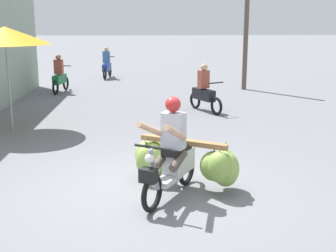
{
  "coord_description": "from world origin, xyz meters",
  "views": [
    {
      "loc": [
        -0.05,
        -6.91,
        2.76
      ],
      "look_at": [
        0.25,
        0.74,
        0.9
      ],
      "focal_mm": 48.77,
      "sensor_mm": 36.0,
      "label": 1
    }
  ],
  "objects_px": {
    "motorbike_distant_far_ahead": "(60,77)",
    "utility_pole": "(246,20)",
    "motorbike_main_loaded": "(181,160)",
    "motorbike_distant_ahead_right": "(204,92)",
    "market_umbrella_near_shop": "(5,35)",
    "motorbike_distant_ahead_left": "(107,66)"
  },
  "relations": [
    {
      "from": "motorbike_distant_ahead_left",
      "to": "utility_pole",
      "type": "distance_m",
      "value": 6.8
    },
    {
      "from": "utility_pole",
      "to": "motorbike_main_loaded",
      "type": "bearing_deg",
      "value": -106.92
    },
    {
      "from": "motorbike_distant_ahead_right",
      "to": "market_umbrella_near_shop",
      "type": "bearing_deg",
      "value": -157.81
    },
    {
      "from": "motorbike_distant_ahead_left",
      "to": "motorbike_distant_far_ahead",
      "type": "height_order",
      "value": "same"
    },
    {
      "from": "motorbike_distant_far_ahead",
      "to": "motorbike_distant_ahead_left",
      "type": "bearing_deg",
      "value": 70.59
    },
    {
      "from": "motorbike_distant_far_ahead",
      "to": "utility_pole",
      "type": "relative_size",
      "value": 0.31
    },
    {
      "from": "motorbike_distant_ahead_right",
      "to": "market_umbrella_near_shop",
      "type": "relative_size",
      "value": 0.59
    },
    {
      "from": "motorbike_distant_ahead_right",
      "to": "motorbike_distant_far_ahead",
      "type": "xyz_separation_m",
      "value": [
        -4.89,
        3.58,
        0.0
      ]
    },
    {
      "from": "motorbike_distant_ahead_left",
      "to": "motorbike_distant_ahead_right",
      "type": "xyz_separation_m",
      "value": [
        3.52,
        -7.46,
        0.0
      ]
    },
    {
      "from": "utility_pole",
      "to": "motorbike_distant_ahead_left",
      "type": "bearing_deg",
      "value": 148.54
    },
    {
      "from": "motorbike_distant_far_ahead",
      "to": "market_umbrella_near_shop",
      "type": "xyz_separation_m",
      "value": [
        -0.12,
        -5.62,
        1.73
      ]
    },
    {
      "from": "market_umbrella_near_shop",
      "to": "utility_pole",
      "type": "relative_size",
      "value": 0.49
    },
    {
      "from": "motorbike_distant_far_ahead",
      "to": "market_umbrella_near_shop",
      "type": "bearing_deg",
      "value": -91.17
    },
    {
      "from": "motorbike_distant_ahead_right",
      "to": "utility_pole",
      "type": "bearing_deg",
      "value": 63.68
    },
    {
      "from": "motorbike_main_loaded",
      "to": "market_umbrella_near_shop",
      "type": "xyz_separation_m",
      "value": [
        -3.91,
        4.11,
        1.82
      ]
    },
    {
      "from": "utility_pole",
      "to": "motorbike_distant_ahead_right",
      "type": "bearing_deg",
      "value": -116.32
    },
    {
      "from": "motorbike_distant_ahead_right",
      "to": "motorbike_distant_far_ahead",
      "type": "height_order",
      "value": "same"
    },
    {
      "from": "motorbike_distant_ahead_right",
      "to": "motorbike_distant_far_ahead",
      "type": "distance_m",
      "value": 6.06
    },
    {
      "from": "motorbike_main_loaded",
      "to": "motorbike_distant_far_ahead",
      "type": "height_order",
      "value": "motorbike_main_loaded"
    },
    {
      "from": "motorbike_distant_far_ahead",
      "to": "utility_pole",
      "type": "xyz_separation_m",
      "value": [
        6.9,
        0.49,
        2.02
      ]
    },
    {
      "from": "market_umbrella_near_shop",
      "to": "utility_pole",
      "type": "xyz_separation_m",
      "value": [
        7.02,
        6.11,
        0.28
      ]
    },
    {
      "from": "motorbike_main_loaded",
      "to": "motorbike_distant_ahead_right",
      "type": "height_order",
      "value": "motorbike_main_loaded"
    }
  ]
}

